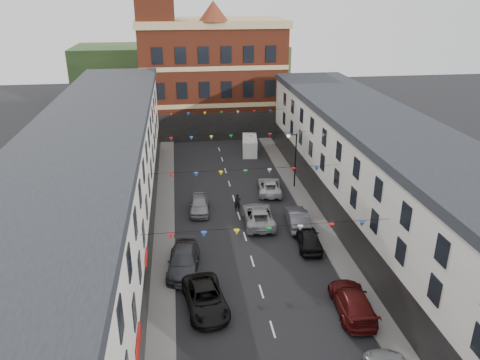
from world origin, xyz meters
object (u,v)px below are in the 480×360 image
car_right_e (297,218)px  pedestrian (238,203)px  car_left_e (199,204)px  car_right_f (270,186)px  car_right_d (309,239)px  street_lamp (293,153)px  car_right_c (352,301)px  moving_car (258,215)px  car_left_c (205,298)px  car_left_d (184,261)px  white_van (250,146)px

car_right_e → pedestrian: pedestrian is taller
car_left_e → car_right_f: bearing=29.4°
car_right_d → pedestrian: pedestrian is taller
street_lamp → car_right_f: 4.26m
car_right_c → pedestrian: 16.90m
car_right_e → moving_car: size_ratio=0.86×
car_left_c → car_left_d: bearing=98.0°
car_left_c → car_right_d: car_right_d is taller
car_right_f → pedestrian: bearing=53.4°
street_lamp → car_right_c: size_ratio=1.09×
car_left_c → street_lamp: bearing=53.8°
car_left_c → moving_car: size_ratio=0.96×
car_right_d → car_right_e: car_right_e is taller
car_left_c → car_left_d: car_left_d is taller
car_left_c → car_right_e: size_ratio=1.12×
car_right_d → car_right_e: 3.72m
car_left_e → car_right_c: (9.10, -16.39, 0.03)m
moving_car → car_right_f: bearing=-106.9°
street_lamp → car_right_c: bearing=-92.9°
car_left_d → car_left_e: bearing=86.5°
moving_car → car_right_c: bearing=108.8°
street_lamp → car_left_c: (-10.56, -19.29, -3.14)m
car_left_d → car_right_e: bearing=35.9°
white_van → car_left_d: bearing=-101.6°
car_left_e → car_right_d: bearing=-39.2°
street_lamp → car_left_e: bearing=-155.7°
car_left_e → car_right_c: car_right_c is taller
car_right_e → car_right_f: 7.84m
pedestrian → car_left_d: bearing=-114.7°
car_left_c → car_left_d: 4.97m
car_left_c → car_right_e: car_right_e is taller
car_right_d → car_left_e: bearing=-36.6°
car_right_d → moving_car: moving_car is taller
car_left_c → car_right_c: 9.65m
street_lamp → car_right_f: (-2.65, -0.94, -3.21)m
car_right_d → moving_car: (-3.38, 4.73, 0.02)m
pedestrian → car_left_e: bearing=178.2°
moving_car → street_lamp: bearing=-120.7°
car_left_c → moving_car: (5.56, 11.57, 0.03)m
car_right_c → pedestrian: bearing=-66.8°
car_right_d → car_left_c: bearing=43.5°
car_left_e → car_right_c: 18.75m
car_right_c → white_van: size_ratio=1.17×
car_right_c → car_right_f: (-1.59, 20.03, -0.10)m
car_left_c → moving_car: 12.84m
car_right_c → moving_car: size_ratio=0.96×
car_right_c → pedestrian: pedestrian is taller
car_right_c → white_van: (-1.70, 32.90, 0.24)m
street_lamp → car_left_d: 19.00m
car_left_c → pedestrian: size_ratio=3.08×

